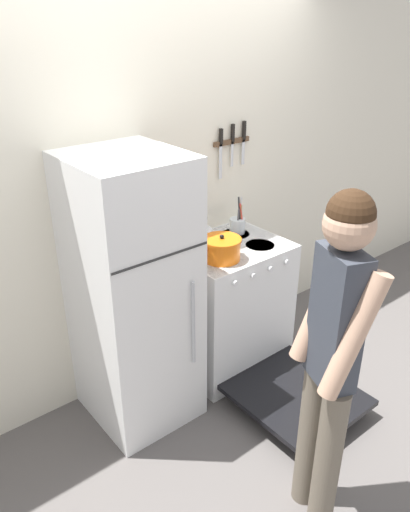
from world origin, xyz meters
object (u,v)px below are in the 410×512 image
at_px(tea_kettle, 199,235).
at_px(utensil_jar, 238,225).
at_px(refrigerator, 133,295).
at_px(person, 332,354).
at_px(dutch_oven_pot, 222,249).
at_px(stove_range, 231,308).

height_order(tea_kettle, utensil_jar, utensil_jar).
xyz_separation_m(refrigerator, utensil_jar, (0.94, 0.14, 0.15)).
xyz_separation_m(refrigerator, person, (0.27, -1.19, 0.15)).
bearing_deg(person, tea_kettle, 7.94).
relative_size(dutch_oven_pot, utensil_jar, 1.09).
bearing_deg(utensil_jar, stove_range, -138.91).
distance_m(refrigerator, stove_range, 0.84).
xyz_separation_m(refrigerator, dutch_oven_pot, (0.58, -0.10, 0.16)).
height_order(tea_kettle, person, person).
bearing_deg(stove_range, tea_kettle, 134.25).
distance_m(dutch_oven_pot, tea_kettle, 0.24).
bearing_deg(stove_range, dutch_oven_pot, -154.37).
relative_size(refrigerator, dutch_oven_pot, 5.81).
height_order(refrigerator, dutch_oven_pot, refrigerator).
xyz_separation_m(stove_range, utensil_jar, (0.19, 0.16, 0.53)).
distance_m(stove_range, utensil_jar, 0.58).
xyz_separation_m(refrigerator, stove_range, (0.75, -0.02, -0.37)).
xyz_separation_m(utensil_jar, person, (-0.67, -1.33, -0.00)).
xyz_separation_m(refrigerator, tea_kettle, (0.60, 0.14, 0.17)).
relative_size(tea_kettle, person, 0.15).
bearing_deg(dutch_oven_pot, stove_range, 25.63).
relative_size(dutch_oven_pot, person, 0.17).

